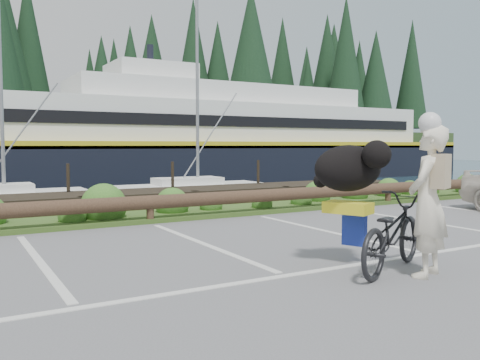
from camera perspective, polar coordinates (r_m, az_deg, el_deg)
ground at (r=6.93m, az=3.22°, el=-9.99°), size 72.00×72.00×0.00m
vegetation_strip at (r=11.64m, az=-11.21°, el=-4.10°), size 34.00×1.60×0.10m
log_rail at (r=11.00m, az=-10.03°, el=-4.82°), size 32.00×0.30×0.60m
bicycle at (r=7.02m, az=16.67°, el=-5.69°), size 2.06×1.40×1.03m
cyclist at (r=6.82m, az=20.34°, el=-2.25°), size 0.83×0.70×1.92m
dog at (r=7.17m, az=12.09°, el=1.30°), size 0.94×1.24×0.64m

